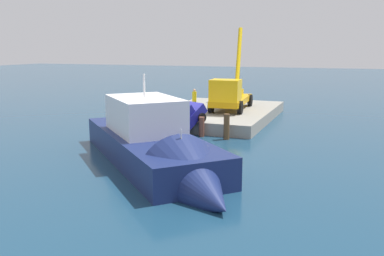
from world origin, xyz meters
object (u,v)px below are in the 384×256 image
at_px(dock_worker, 194,100).
at_px(moored_yacht, 162,159).
at_px(crane_truck, 230,94).
at_px(salvaged_car, 175,126).

distance_m(dock_worker, moored_yacht, 13.16).
xyz_separation_m(crane_truck, salvaged_car, (6.91, -1.70, -1.47)).
relative_size(dock_worker, salvaged_car, 0.40).
bearing_deg(dock_worker, moored_yacht, 14.04).
distance_m(salvaged_car, moored_yacht, 7.64).
xyz_separation_m(crane_truck, moored_yacht, (14.15, 0.74, -1.63)).
height_order(crane_truck, salvaged_car, crane_truck).
bearing_deg(crane_truck, moored_yacht, 2.98).
xyz_separation_m(salvaged_car, moored_yacht, (7.24, 2.43, -0.16)).
height_order(crane_truck, dock_worker, crane_truck).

